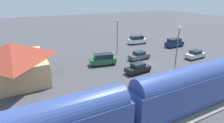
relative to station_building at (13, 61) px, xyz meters
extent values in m
plane|color=#424247|center=(-4.00, -22.00, -3.08)|extent=(200.00, 200.00, 0.00)
cube|color=slate|center=(-18.00, -22.00, -2.99)|extent=(4.80, 70.00, 0.18)
cube|color=#59544C|center=(-18.72, -22.00, -2.84)|extent=(0.10, 70.00, 0.12)
cube|color=#59544C|center=(-17.28, -22.00, -2.84)|extent=(0.10, 70.00, 0.12)
cube|color=#B7B2A8|center=(-14.00, -22.00, -2.93)|extent=(3.20, 46.00, 0.30)
cube|color=#33478C|center=(-18.00, -18.20, -0.93)|extent=(2.90, 16.83, 3.70)
cube|color=gold|center=(-16.54, -18.20, -1.23)|extent=(0.04, 15.48, 0.36)
cylinder|color=#33478C|center=(-18.00, -18.20, 0.82)|extent=(2.75, 16.15, 2.76)
cube|color=tan|center=(0.00, 0.00, -1.28)|extent=(10.99, 8.98, 3.60)
pyramid|color=maroon|center=(0.00, 0.00, 1.69)|extent=(11.79, 9.78, 2.34)
cube|color=#4C3323|center=(0.00, -4.52, -2.03)|extent=(1.10, 0.08, 2.10)
cylinder|color=#333338|center=(-13.75, -17.76, -2.36)|extent=(0.22, 0.22, 0.85)
cylinder|color=yellow|center=(-13.75, -17.76, -1.62)|extent=(0.36, 0.36, 0.62)
sphere|color=tan|center=(-13.75, -17.76, -1.19)|extent=(0.24, 0.24, 0.24)
cylinder|color=brown|center=(-14.51, -14.89, -2.36)|extent=(0.22, 0.22, 0.85)
cylinder|color=silver|center=(-14.51, -14.89, -1.62)|extent=(0.36, 0.36, 0.62)
sphere|color=tan|center=(-14.51, -14.89, -1.19)|extent=(0.24, 0.24, 0.24)
cube|color=white|center=(9.64, -29.92, -2.24)|extent=(2.42, 5.06, 1.00)
cube|color=#19232D|center=(9.65, -29.77, -1.30)|extent=(2.04, 3.58, 0.88)
cylinder|color=black|center=(10.31, -31.90, -2.74)|extent=(0.22, 0.68, 0.68)
cylinder|color=black|center=(8.60, -31.73, -2.74)|extent=(0.22, 0.68, 0.68)
cylinder|color=black|center=(10.68, -28.11, -2.74)|extent=(0.22, 0.68, 0.68)
cylinder|color=black|center=(8.96, -27.95, -2.74)|extent=(0.22, 0.68, 0.68)
cube|color=navy|center=(2.59, -36.53, -2.24)|extent=(1.98, 4.91, 1.00)
cube|color=#19232D|center=(2.59, -36.38, -1.30)|extent=(1.74, 3.44, 0.88)
cylinder|color=black|center=(3.45, -38.43, -2.74)|extent=(0.22, 0.68, 0.68)
cylinder|color=black|center=(1.73, -38.44, -2.74)|extent=(0.22, 0.68, 0.68)
cylinder|color=black|center=(3.44, -34.63, -2.74)|extent=(0.22, 0.68, 0.68)
cylinder|color=black|center=(1.72, -34.64, -2.74)|extent=(0.22, 0.68, 0.68)
cube|color=silver|center=(-6.14, -33.60, -2.36)|extent=(2.02, 4.57, 0.76)
cube|color=#19232D|center=(-6.14, -33.60, -1.66)|extent=(1.71, 2.22, 0.64)
cylinder|color=black|center=(-5.27, -35.26, -2.74)|extent=(0.22, 0.68, 0.68)
cylinder|color=black|center=(-6.87, -35.33, -2.74)|extent=(0.22, 0.68, 0.68)
cylinder|color=black|center=(-5.41, -31.87, -2.74)|extent=(0.22, 0.68, 0.68)
cylinder|color=black|center=(-7.01, -31.93, -2.74)|extent=(0.22, 0.68, 0.68)
cube|color=#236638|center=(-0.53, -14.78, -2.24)|extent=(2.93, 5.20, 1.00)
cube|color=#19232D|center=(-0.57, -14.93, -1.30)|extent=(2.39, 3.71, 0.88)
cylinder|color=black|center=(-0.98, -12.74, -2.74)|extent=(0.22, 0.68, 0.68)
cylinder|color=black|center=(0.70, -13.10, -2.74)|extent=(0.22, 0.68, 0.68)
cylinder|color=black|center=(-1.77, -16.46, -2.74)|extent=(0.22, 0.68, 0.68)
cylinder|color=black|center=(-0.08, -16.82, -2.74)|extent=(0.22, 0.68, 0.68)
cube|color=black|center=(-6.77, -18.49, -2.36)|extent=(2.20, 4.64, 0.76)
cube|color=#19232D|center=(-6.77, -18.49, -1.66)|extent=(1.79, 2.29, 0.64)
cylinder|color=black|center=(-7.70, -16.86, -2.74)|extent=(0.22, 0.68, 0.68)
cylinder|color=black|center=(-6.11, -16.73, -2.74)|extent=(0.22, 0.68, 0.68)
cylinder|color=black|center=(-7.43, -20.25, -2.74)|extent=(0.22, 0.68, 0.68)
cylinder|color=black|center=(-5.83, -20.12, -2.74)|extent=(0.22, 0.68, 0.68)
cube|color=#47494F|center=(-1.26, -22.73, -2.36)|extent=(2.20, 4.64, 0.76)
cube|color=#19232D|center=(-1.26, -22.73, -1.66)|extent=(1.79, 2.29, 0.64)
cylinder|color=black|center=(-0.32, -24.36, -2.74)|extent=(0.22, 0.68, 0.68)
cylinder|color=black|center=(-1.92, -24.49, -2.74)|extent=(0.22, 0.68, 0.68)
cylinder|color=black|center=(-0.60, -20.97, -2.74)|extent=(0.22, 0.68, 0.68)
cylinder|color=black|center=(-2.20, -21.10, -2.74)|extent=(0.22, 0.68, 0.68)
cylinder|color=#515156|center=(-11.20, -22.35, 0.89)|extent=(0.16, 0.16, 7.94)
sphere|color=#EAE5C6|center=(-11.20, -22.35, 5.04)|extent=(0.44, 0.44, 0.44)
cylinder|color=#515156|center=(3.90, -20.41, 0.63)|extent=(0.16, 0.16, 7.42)
sphere|color=#EAE5C6|center=(3.90, -20.41, 4.52)|extent=(0.44, 0.44, 0.44)
camera|label=1|loc=(-30.20, -1.12, 9.45)|focal=29.26mm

